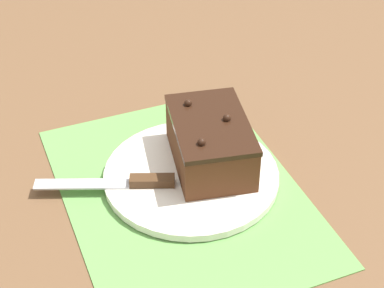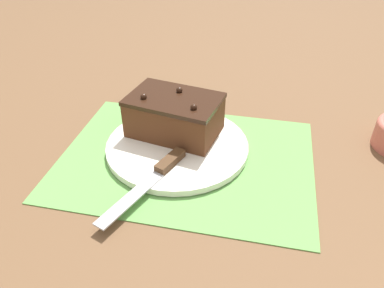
# 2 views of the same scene
# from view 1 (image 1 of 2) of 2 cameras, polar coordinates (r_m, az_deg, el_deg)

# --- Properties ---
(ground_plane) EXTENTS (3.00, 3.00, 0.00)m
(ground_plane) POSITION_cam_1_polar(r_m,az_deg,el_deg) (0.97, -0.89, -4.42)
(ground_plane) COLOR brown
(placemat_woven) EXTENTS (0.46, 0.34, 0.00)m
(placemat_woven) POSITION_cam_1_polar(r_m,az_deg,el_deg) (0.97, -0.89, -4.33)
(placemat_woven) COLOR #609E4C
(placemat_woven) RESTS_ON ground_plane
(cake_plate) EXTENTS (0.27, 0.27, 0.01)m
(cake_plate) POSITION_cam_1_polar(r_m,az_deg,el_deg) (0.98, -0.07, -2.82)
(cake_plate) COLOR white
(cake_plate) RESTS_ON placemat_woven
(chocolate_cake) EXTENTS (0.19, 0.14, 0.09)m
(chocolate_cake) POSITION_cam_1_polar(r_m,az_deg,el_deg) (0.98, 1.64, 0.18)
(chocolate_cake) COLOR #512D19
(chocolate_cake) RESTS_ON cake_plate
(serving_knife) EXTENTS (0.10, 0.20, 0.01)m
(serving_knife) POSITION_cam_1_polar(r_m,az_deg,el_deg) (0.96, -5.66, -3.37)
(serving_knife) COLOR #472D19
(serving_knife) RESTS_ON cake_plate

